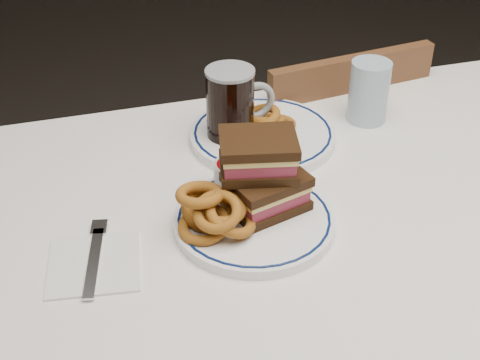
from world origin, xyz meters
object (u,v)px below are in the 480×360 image
object	(u,v)px
reuben_sandwich	(262,173)
beer_mug	(232,106)
main_plate	(254,220)
chair_far	(317,181)
far_plate	(262,135)

from	to	relation	value
reuben_sandwich	beer_mug	xyz separation A→B (m)	(0.01, 0.22, -0.00)
beer_mug	main_plate	bearing A→B (deg)	-98.25
main_plate	beer_mug	xyz separation A→B (m)	(0.04, 0.25, 0.06)
chair_far	beer_mug	distance (m)	0.53
far_plate	reuben_sandwich	bearing A→B (deg)	-108.48
main_plate	chair_far	bearing A→B (deg)	56.40
main_plate	beer_mug	world-z (taller)	beer_mug
chair_far	beer_mug	world-z (taller)	beer_mug
chair_far	beer_mug	size ratio (longest dim) A/B	5.66
main_plate	beer_mug	bearing A→B (deg)	81.75
chair_far	far_plate	size ratio (longest dim) A/B	3.07
reuben_sandwich	beer_mug	distance (m)	0.22
reuben_sandwich	far_plate	xyz separation A→B (m)	(0.07, 0.21, -0.07)
beer_mug	far_plate	xyz separation A→B (m)	(0.06, -0.01, -0.06)
far_plate	main_plate	bearing A→B (deg)	-111.07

